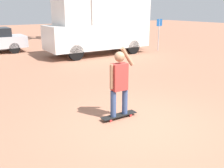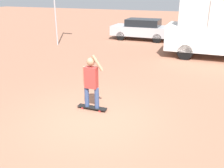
% 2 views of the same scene
% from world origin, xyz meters
% --- Properties ---
extents(ground_plane, '(80.00, 80.00, 0.00)m').
position_xyz_m(ground_plane, '(0.00, 0.00, 0.00)').
color(ground_plane, '#A36B51').
extents(skateboard, '(0.96, 0.22, 0.08)m').
position_xyz_m(skateboard, '(-0.23, 0.49, 0.07)').
color(skateboard, black).
rests_on(skateboard, ground_plane).
extents(person_skateboarder, '(0.67, 0.25, 1.71)m').
position_xyz_m(person_skateboarder, '(-0.23, 0.49, 1.00)').
color(person_skateboarder, '#384C7A').
rests_on(person_skateboarder, skateboard).
extents(camper_van, '(6.05, 2.20, 3.14)m').
position_xyz_m(camper_van, '(3.93, 8.72, 1.70)').
color(camper_van, black).
rests_on(camper_van, ground_plane).
extents(street_sign, '(0.44, 0.06, 2.01)m').
position_xyz_m(street_sign, '(7.71, 7.79, 1.31)').
color(street_sign, '#B7B7BC').
rests_on(street_sign, ground_plane).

